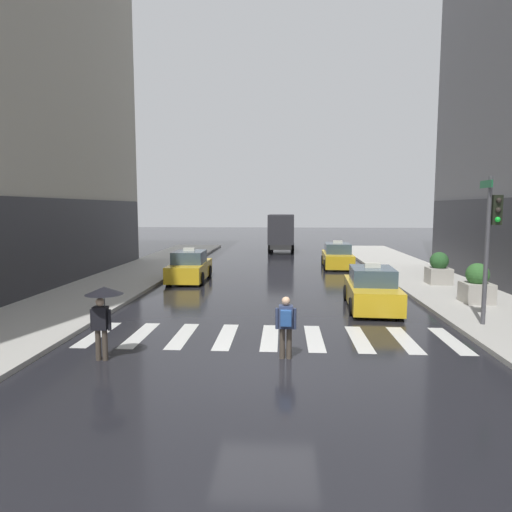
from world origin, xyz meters
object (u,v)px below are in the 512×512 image
Objects in this scene: taxi_lead at (372,290)px; pedestrian_with_backpack at (286,323)px; pedestrian_with_umbrella at (103,303)px; traffic_light_pole at (491,229)px; taxi_second at (190,267)px; planter_near_corner at (477,285)px; taxi_third at (337,257)px; planter_mid_block at (439,269)px; box_truck at (281,231)px.

pedestrian_with_backpack is (-3.41, -6.21, 0.25)m from taxi_lead.
traffic_light_pole is at bearing 18.43° from pedestrian_with_umbrella.
taxi_second reaches higher than planter_near_corner.
taxi_lead is at bearing -90.40° from taxi_third.
taxi_second is at bearing 175.17° from planter_mid_block.
pedestrian_with_umbrella reaches higher than planter_near_corner.
taxi_second and taxi_third have the same top height.
planter_near_corner is (12.83, -5.60, 0.15)m from taxi_second.
taxi_third is 12.16m from planter_near_corner.
planter_near_corner is (1.11, 3.41, -2.38)m from traffic_light_pole.
taxi_second is 12.79m from pedestrian_with_umbrella.
planter_near_corner is at bearing 30.07° from pedestrian_with_umbrella.
taxi_third is 2.87× the size of planter_mid_block.
pedestrian_with_backpack is 13.66m from planter_mid_block.
taxi_second reaches higher than planter_mid_block.
taxi_third reaches higher than pedestrian_with_backpack.
traffic_light_pole reaches higher than planter_near_corner.
planter_mid_block is at bearing -65.87° from box_truck.
taxi_lead reaches higher than planter_near_corner.
taxi_second is at bearing -106.33° from box_truck.
planter_near_corner is at bearing -70.40° from box_truck.
taxi_lead is at bearing 137.94° from traffic_light_pole.
taxi_second is 17.44m from box_truck.
box_truck is at bearing 81.44° from pedestrian_with_umbrella.
traffic_light_pole is 7.72m from pedestrian_with_backpack.
traffic_light_pole is 15.00m from taxi_second.
traffic_light_pole is at bearing -78.28° from taxi_third.
taxi_lead is at bearing 39.20° from pedestrian_with_umbrella.
taxi_third is at bearing 121.42° from planter_mid_block.
traffic_light_pole reaches higher than planter_mid_block.
pedestrian_with_umbrella is (0.46, -12.76, 0.79)m from taxi_second.
taxi_lead is (-3.16, 2.85, -2.53)m from traffic_light_pole.
box_truck is (-6.83, 25.71, -1.41)m from traffic_light_pole.
box_truck is at bearing 114.13° from planter_mid_block.
taxi_lead is at bearing -130.34° from planter_mid_block.
box_truck is at bearing 109.60° from planter_near_corner.
pedestrian_with_backpack is at bearing 4.80° from pedestrian_with_umbrella.
traffic_light_pole is 3.00× the size of planter_mid_block.
box_truck is at bearing 73.67° from taxi_second.
pedestrian_with_backpack is at bearing -138.62° from planter_near_corner.
taxi_lead is at bearing -80.89° from box_truck.
planter_near_corner is (4.27, 0.56, 0.15)m from taxi_lead.
planter_near_corner and planter_mid_block have the same top height.
box_truck reaches higher than planter_mid_block.
taxi_third is 2.87× the size of planter_near_corner.
taxi_third is at bearing 79.13° from pedestrian_with_backpack.
box_truck reaches higher than pedestrian_with_umbrella.
taxi_lead is 1.01× the size of taxi_second.
planter_mid_block is (4.30, 5.07, 0.15)m from taxi_lead.
pedestrian_with_backpack is at bearing -67.39° from taxi_second.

